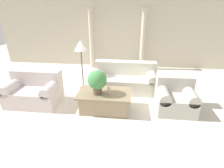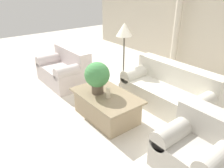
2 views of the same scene
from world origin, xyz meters
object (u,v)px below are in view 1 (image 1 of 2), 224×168
at_px(coffee_table, 105,101).
at_px(armchair, 175,97).
at_px(floor_lamp, 81,48).
at_px(sofa_long, 125,79).
at_px(loveseat, 34,91).
at_px(potted_plant, 97,81).

distance_m(coffee_table, armchair, 1.76).
xyz_separation_m(coffee_table, floor_lamp, (-0.87, 1.16, 1.05)).
height_order(sofa_long, loveseat, same).
relative_size(potted_plant, armchair, 0.65).
height_order(sofa_long, potted_plant, potted_plant).
distance_m(loveseat, coffee_table, 1.93).
bearing_deg(floor_lamp, potted_plant, -60.25).
distance_m(loveseat, armchair, 3.66).
distance_m(loveseat, floor_lamp, 1.74).
bearing_deg(sofa_long, armchair, -38.14).
distance_m(coffee_table, floor_lamp, 1.79).
bearing_deg(coffee_table, sofa_long, 70.33).
xyz_separation_m(potted_plant, floor_lamp, (-0.71, 1.24, 0.48)).
relative_size(sofa_long, potted_plant, 3.23).
bearing_deg(sofa_long, loveseat, -155.13).
distance_m(coffee_table, potted_plant, 0.60).
xyz_separation_m(sofa_long, coffee_table, (-0.44, -1.24, -0.10)).
xyz_separation_m(sofa_long, armchair, (1.30, -1.02, 0.00)).
bearing_deg(loveseat, armchair, 1.17).
bearing_deg(armchair, coffee_table, -172.74).
relative_size(coffee_table, potted_plant, 2.22).
xyz_separation_m(loveseat, floor_lamp, (1.05, 1.02, 0.95)).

